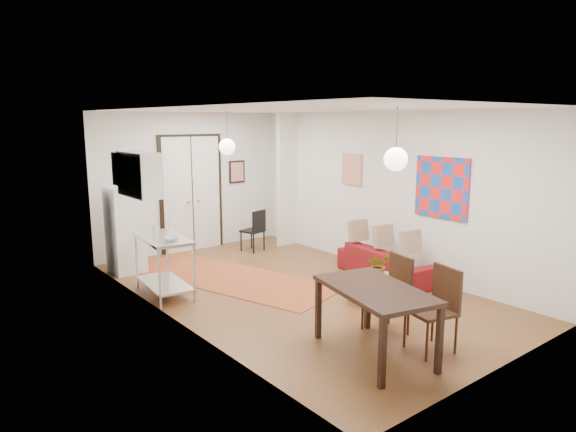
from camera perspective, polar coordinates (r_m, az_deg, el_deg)
floor at (r=8.46m, az=0.75°, el=-8.24°), size 7.00×7.00×0.00m
ceiling at (r=8.01m, az=0.81°, el=11.80°), size 4.20×7.00×0.02m
wall_back at (r=11.02m, az=-10.79°, el=3.72°), size 4.20×0.02×2.90m
wall_front at (r=5.88m, az=22.87°, el=-2.83°), size 4.20×0.02×2.90m
wall_left at (r=7.00m, az=-12.69°, el=-0.21°), size 0.02×7.00×2.90m
wall_right at (r=9.56m, az=10.61°, el=2.70°), size 0.02×7.00×2.90m
double_doors at (r=11.02m, az=-10.64°, el=2.41°), size 1.44×0.06×2.50m
stub_partition at (r=11.23m, az=-0.10°, el=4.03°), size 0.50×0.10×2.90m
wall_cabinet at (r=8.37m, az=-16.19°, el=4.47°), size 0.35×1.00×0.70m
painting_popart at (r=8.75m, az=16.71°, el=3.05°), size 0.05×1.00×1.00m
painting_abstract at (r=10.04m, az=7.13°, el=5.18°), size 0.05×0.50×0.60m
poster_back at (r=11.56m, az=-5.68°, el=4.91°), size 0.40×0.03×0.50m
print_left at (r=8.77m, az=-18.37°, el=4.94°), size 0.03×0.44×0.54m
pendant_back at (r=9.66m, az=-6.78°, el=7.66°), size 0.30×0.30×0.80m
pendant_front at (r=6.60m, az=11.88°, el=6.20°), size 0.30×0.30×0.80m
kilim_rug at (r=9.16m, az=-6.58°, el=-6.79°), size 2.62×4.24×0.01m
sofa at (r=9.17m, az=10.86°, el=-5.13°), size 1.98×1.00×0.55m
coffee_table at (r=7.97m, az=9.48°, el=-7.11°), size 0.92×0.61×0.38m
potted_plant at (r=7.97m, az=10.02°, el=-5.36°), size 0.34×0.38×0.37m
kitchen_counter at (r=8.32m, az=-13.65°, el=-4.48°), size 0.73×1.28×0.94m
bowl at (r=7.97m, az=-12.85°, el=-2.48°), size 0.24×0.24×0.05m
soap_bottle at (r=8.44m, az=-14.49°, el=-1.33°), size 0.10×0.10×0.19m
fridge at (r=9.70m, az=-17.63°, el=-1.46°), size 0.58×0.58×1.58m
dining_table at (r=6.10m, az=9.65°, el=-8.67°), size 1.17×1.64×0.82m
dining_chair_near at (r=6.86m, az=10.18°, el=-7.75°), size 0.58×0.74×1.02m
dining_chair_far at (r=6.44m, az=14.89°, el=-9.15°), size 0.58×0.74×1.02m
black_side_chair at (r=10.91m, az=-4.23°, el=-1.16°), size 0.50×0.51×0.89m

